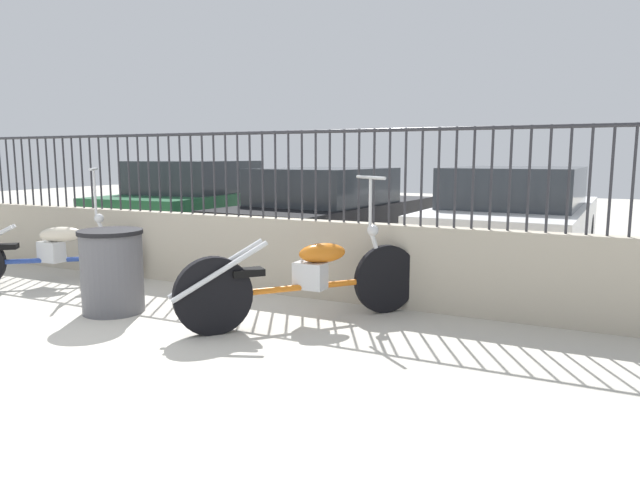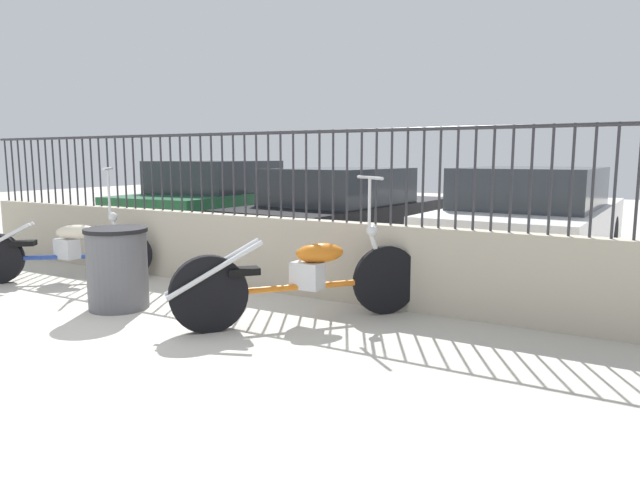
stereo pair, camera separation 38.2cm
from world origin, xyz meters
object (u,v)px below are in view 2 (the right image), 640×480
Objects in this scene: motorcycle_orange at (290,279)px; car_black at (344,212)px; motorcycle_blue at (55,250)px; trash_bin at (118,268)px; car_white at (533,219)px; car_green at (222,201)px.

motorcycle_orange is 0.43× the size of car_black.
trash_bin is at bearing -55.90° from motorcycle_blue.
car_white is (3.18, 4.11, 0.28)m from trash_bin.
car_white is (1.42, 3.70, 0.27)m from motorcycle_orange.
trash_bin is at bearing 178.37° from car_black.
car_black is at bearing 96.67° from car_white.
motorcycle_orange is 1.80m from trash_bin.
car_black is at bearing 18.28° from motorcycle_blue.
motorcycle_orange is at bearing 161.47° from car_white.
car_white is (4.84, 3.62, 0.30)m from motorcycle_blue.
motorcycle_blue is 0.39× the size of car_black.
car_white is at bearing 19.22° from motorcycle_orange.
motorcycle_blue is at bearing -176.33° from car_green.
trash_bin is 0.18× the size of car_white.
car_white reaches higher than motorcycle_orange.
trash_bin is 0.18× the size of car_black.
trash_bin is at bearing 143.33° from motorcycle_orange.
car_green is at bearing 88.28° from car_black.
trash_bin is 0.18× the size of car_green.
motorcycle_blue is at bearing 129.02° from motorcycle_orange.
motorcycle_orange is 0.43× the size of car_green.
car_black is (2.14, 3.43, 0.29)m from motorcycle_blue.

